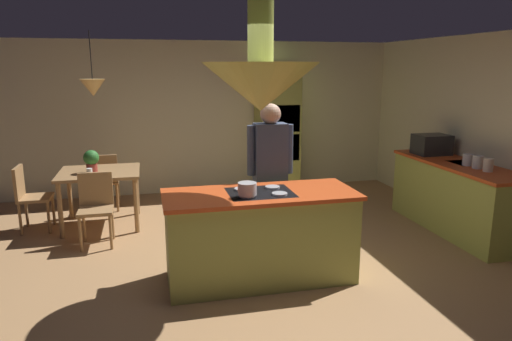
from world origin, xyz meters
TOP-DOWN VIEW (x-y plane):
  - ground at (0.00, 0.00)m, footprint 8.16×8.16m
  - wall_back at (0.00, 3.45)m, footprint 6.80×0.10m
  - wall_right at (3.25, 0.40)m, footprint 0.10×7.20m
  - kitchen_island at (0.00, -0.20)m, footprint 1.91×0.79m
  - counter_run_right at (2.84, 0.60)m, footprint 0.73×2.11m
  - oven_tower at (1.10, 3.04)m, footprint 0.66×0.62m
  - dining_table at (-1.70, 1.90)m, footprint 1.04×0.92m
  - person_at_island at (0.28, 0.46)m, footprint 0.53×0.23m
  - range_hood at (0.00, -0.20)m, footprint 1.10×1.10m
  - pendant_light_over_table at (-1.70, 1.90)m, footprint 0.32×0.32m
  - chair_facing_island at (-1.70, 1.22)m, footprint 0.40×0.40m
  - chair_by_back_wall at (-1.70, 2.58)m, footprint 0.40×0.40m
  - chair_at_corner at (-2.60, 1.90)m, footprint 0.40×0.40m
  - potted_plant_on_table at (-1.78, 1.83)m, footprint 0.20×0.20m
  - cup_on_table at (-1.80, 1.67)m, footprint 0.07×0.07m
  - canister_flour at (2.84, 0.08)m, footprint 0.11×0.11m
  - canister_sugar at (2.84, 0.26)m, footprint 0.12×0.12m
  - canister_tea at (2.84, 0.44)m, footprint 0.13×0.13m
  - microwave_on_counter at (2.84, 1.22)m, footprint 0.46×0.36m
  - cooking_pot_on_cooktop at (-0.16, -0.33)m, footprint 0.18×0.18m

SIDE VIEW (x-z plane):
  - ground at x=0.00m, z-range 0.00..0.00m
  - kitchen_island at x=0.00m, z-range -0.01..0.93m
  - counter_run_right at x=2.84m, z-range 0.01..0.92m
  - chair_facing_island at x=-1.70m, z-range 0.07..0.94m
  - chair_by_back_wall at x=-1.70m, z-range 0.07..0.94m
  - chair_at_corner at x=-2.60m, z-range 0.07..0.94m
  - dining_table at x=-1.70m, z-range 0.28..1.04m
  - cup_on_table at x=-1.80m, z-range 0.76..0.85m
  - potted_plant_on_table at x=-1.78m, z-range 0.78..1.08m
  - canister_tea at x=2.84m, z-range 0.91..1.06m
  - canister_flour at x=2.84m, z-range 0.91..1.07m
  - canister_sugar at x=2.84m, z-range 0.91..1.07m
  - cooking_pot_on_cooktop at x=-0.16m, z-range 0.93..1.05m
  - person_at_island at x=0.28m, z-range 0.13..1.86m
  - microwave_on_counter at x=2.84m, z-range 0.91..1.19m
  - oven_tower at x=1.10m, z-range 0.00..2.19m
  - wall_back at x=0.00m, z-range 0.00..2.55m
  - wall_right at x=3.25m, z-range 0.00..2.55m
  - pendant_light_over_table at x=-1.70m, z-range 1.45..2.27m
  - range_hood at x=0.00m, z-range 1.47..2.47m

